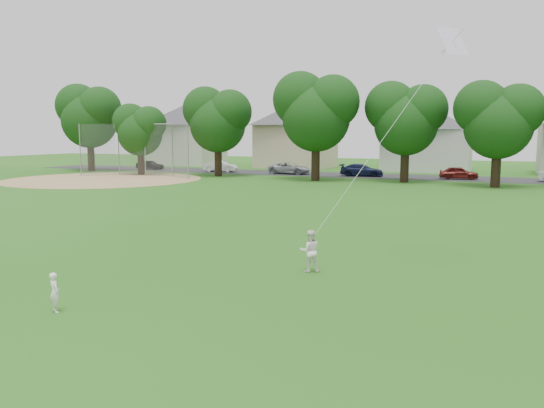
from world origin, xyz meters
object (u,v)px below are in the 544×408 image
at_px(older_boy, 310,251).
at_px(kite, 381,142).
at_px(toddler, 55,292).
at_px(baseball_backstop, 142,150).

height_order(older_boy, kite, kite).
bearing_deg(kite, toddler, -131.63).
xyz_separation_m(older_boy, baseball_backstop, (-27.55, 28.50, 1.94)).
xyz_separation_m(kite, baseball_backstop, (-29.39, 27.46, -1.32)).
bearing_deg(older_boy, kite, -179.50).
bearing_deg(baseball_backstop, kite, -43.05).
height_order(toddler, older_boy, older_boy).
bearing_deg(baseball_backstop, toddler, -55.85).
xyz_separation_m(toddler, older_boy, (4.27, 5.83, 0.17)).
bearing_deg(toddler, kite, -107.33).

